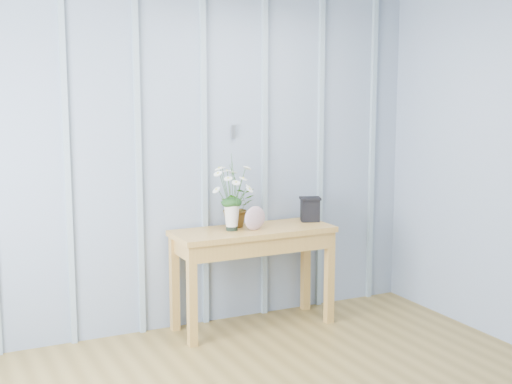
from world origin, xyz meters
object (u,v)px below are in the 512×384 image
sideboard (253,244)px  daisy_vase (232,185)px  carved_box (310,209)px  felt_disc_vessel (255,218)px

sideboard → daisy_vase: 0.48m
daisy_vase → carved_box: bearing=3.7°
carved_box → daisy_vase: bearing=-176.3°
sideboard → felt_disc_vessel: bearing=-102.0°
sideboard → felt_disc_vessel: felt_disc_vessel is taller
carved_box → sideboard: bearing=-174.1°
sideboard → daisy_vase: size_ratio=2.25×
sideboard → daisy_vase: daisy_vase is taller
sideboard → felt_disc_vessel: 0.21m
sideboard → daisy_vase: (-0.17, 0.01, 0.45)m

